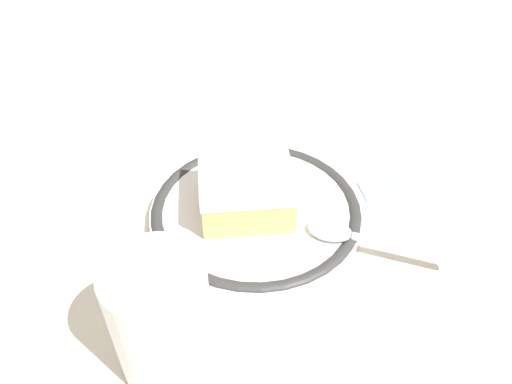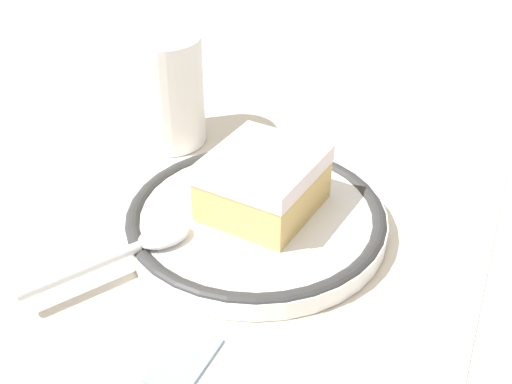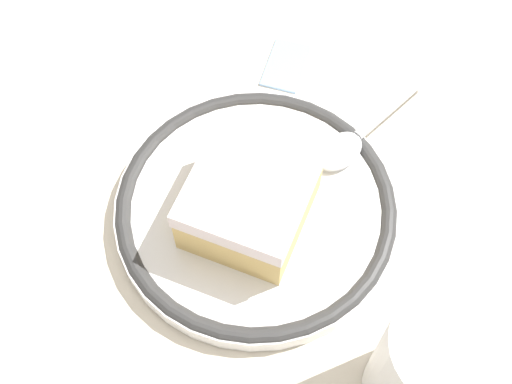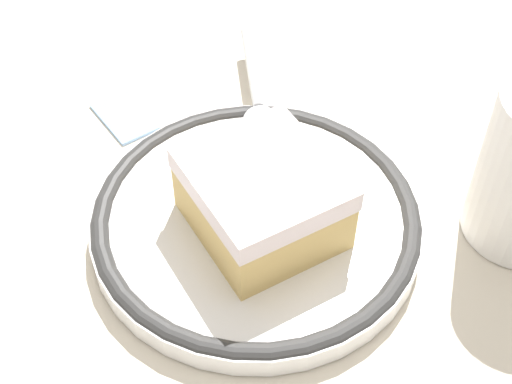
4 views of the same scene
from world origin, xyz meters
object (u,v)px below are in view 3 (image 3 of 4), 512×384
cake_slice (250,200)px  sugar_packet (286,63)px  plate (256,209)px  spoon (359,134)px  cup (431,374)px

cake_slice → sugar_packet: (0.15, 0.01, -0.03)m
plate → spoon: (0.07, -0.06, 0.01)m
spoon → sugar_packet: spoon is taller
plate → cake_slice: 0.03m
cake_slice → spoon: size_ratio=0.79×
cake_slice → cup: bearing=-124.4°
cake_slice → sugar_packet: 0.15m
plate → cup: cup is taller
spoon → sugar_packet: (0.06, 0.07, -0.02)m
plate → cake_slice: size_ratio=2.14×
cup → sugar_packet: cup is taller
cake_slice → spoon: cake_slice is taller
plate → sugar_packet: 0.14m
cake_slice → cup: 0.16m
plate → cup: 0.16m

